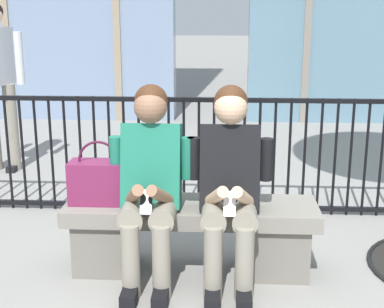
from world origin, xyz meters
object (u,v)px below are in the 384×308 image
at_px(seated_person_companion, 230,180).
at_px(handbag_on_bench, 99,181).
at_px(seated_person_with_phone, 150,179).
at_px(stone_bench, 191,230).

height_order(seated_person_companion, handbag_on_bench, seated_person_companion).
distance_m(seated_person_with_phone, handbag_on_bench, 0.37).
distance_m(stone_bench, seated_person_companion, 0.47).
bearing_deg(seated_person_companion, seated_person_with_phone, 180.00).
relative_size(stone_bench, handbag_on_bench, 3.95).
relative_size(seated_person_with_phone, seated_person_companion, 1.00).
height_order(stone_bench, seated_person_companion, seated_person_companion).
bearing_deg(stone_bench, handbag_on_bench, -179.01).
bearing_deg(seated_person_with_phone, seated_person_companion, 0.00).
relative_size(stone_bench, seated_person_with_phone, 1.32).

